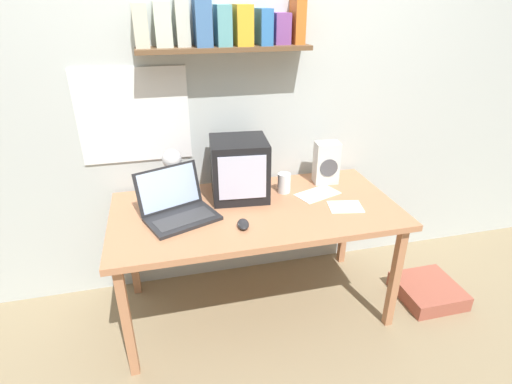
% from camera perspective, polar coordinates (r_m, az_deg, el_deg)
% --- Properties ---
extents(ground_plane, '(12.00, 12.00, 0.00)m').
position_cam_1_polar(ground_plane, '(2.65, -0.00, -15.98)').
color(ground_plane, '#907D5D').
extents(back_wall, '(5.60, 0.24, 2.60)m').
position_cam_1_polar(back_wall, '(2.46, -2.73, 15.04)').
color(back_wall, silver).
rests_on(back_wall, ground_plane).
extents(corner_desk, '(1.59, 0.79, 0.71)m').
position_cam_1_polar(corner_desk, '(2.27, -0.00, -3.57)').
color(corner_desk, '#B97952').
rests_on(corner_desk, ground_plane).
extents(crt_monitor, '(0.35, 0.34, 0.35)m').
position_cam_1_polar(crt_monitor, '(2.31, -2.41, 3.37)').
color(crt_monitor, black).
rests_on(crt_monitor, corner_desk).
extents(laptop, '(0.45, 0.41, 0.25)m').
position_cam_1_polar(laptop, '(2.18, -11.29, -1.86)').
color(laptop, '#232326').
rests_on(laptop, corner_desk).
extents(desk_lamp, '(0.14, 0.18, 0.31)m').
position_cam_1_polar(desk_lamp, '(2.29, -11.77, 3.81)').
color(desk_lamp, silver).
rests_on(desk_lamp, corner_desk).
extents(juice_glass, '(0.08, 0.08, 0.12)m').
position_cam_1_polar(juice_glass, '(2.41, 4.03, 1.17)').
color(juice_glass, white).
rests_on(juice_glass, corner_desk).
extents(space_heater, '(0.16, 0.12, 0.27)m').
position_cam_1_polar(space_heater, '(2.54, 10.03, 4.14)').
color(space_heater, silver).
rests_on(space_heater, corner_desk).
extents(computer_mouse, '(0.07, 0.11, 0.03)m').
position_cam_1_polar(computer_mouse, '(2.05, -1.84, -4.61)').
color(computer_mouse, '#232326').
rests_on(computer_mouse, corner_desk).
extents(printed_handout, '(0.21, 0.18, 0.00)m').
position_cam_1_polar(printed_handout, '(2.30, 12.65, -2.07)').
color(printed_handout, white).
rests_on(printed_handout, corner_desk).
extents(loose_paper_near_laptop, '(0.29, 0.23, 0.00)m').
position_cam_1_polar(loose_paper_near_laptop, '(2.42, 8.79, -0.27)').
color(loose_paper_near_laptop, white).
rests_on(loose_paper_near_laptop, corner_desk).
extents(floor_cushion, '(0.37, 0.37, 0.10)m').
position_cam_1_polar(floor_cushion, '(2.91, 23.34, -12.83)').
color(floor_cushion, '#A45241').
rests_on(floor_cushion, ground_plane).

